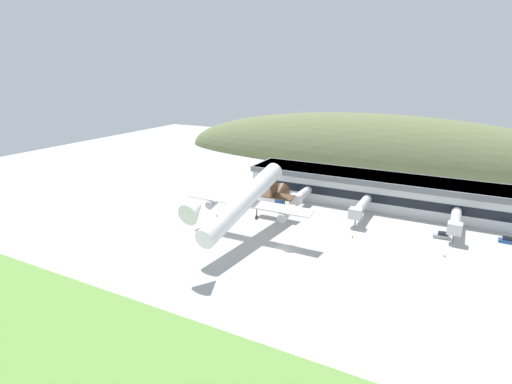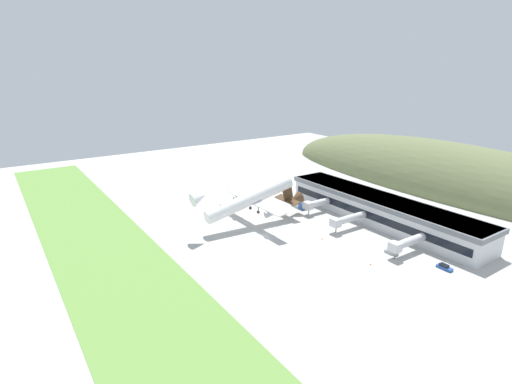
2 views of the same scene
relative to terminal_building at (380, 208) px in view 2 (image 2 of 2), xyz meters
The scene contains 13 objects.
ground_plane 46.52m from the terminal_building, 106.58° to the right, with size 331.26×331.26×0.00m, color #B7B5AF.
grass_strip_foreground 94.46m from the terminal_building, 98.04° to the right, with size 298.13×31.91×0.08m, color #669342.
hill_backdrop 67.03m from the terminal_building, 103.19° to the left, with size 203.20×52.60×43.47m, color #667047.
terminal_building is the anchor object (origin of this frame).
jetway_0 24.91m from the terminal_building, 145.55° to the right, with size 3.38×12.10×5.43m.
jetway_1 16.34m from the terminal_building, 94.90° to the right, with size 3.38×16.13×5.43m.
jetway_2 28.03m from the terminal_building, 34.44° to the right, with size 3.38×15.41×5.43m.
cargo_airplane 48.44m from the terminal_building, 120.84° to the right, with size 34.92×47.91×14.30m.
service_car_0 38.64m from the terminal_building, 22.19° to the right, with size 4.50×1.81×1.48m.
service_car_1 28.36m from the terminal_building, 42.83° to the right, with size 4.32×1.97×1.68m.
fuel_truck 33.62m from the terminal_building, 153.54° to the right, with size 8.16×2.76×3.28m.
traffic_cone_0 29.88m from the terminal_building, 89.94° to the right, with size 0.52×0.52×0.58m.
traffic_cone_1 37.61m from the terminal_building, 54.14° to the right, with size 0.52×0.52×0.58m.
Camera 2 is at (104.07, -73.82, 56.04)m, focal length 28.00 mm.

